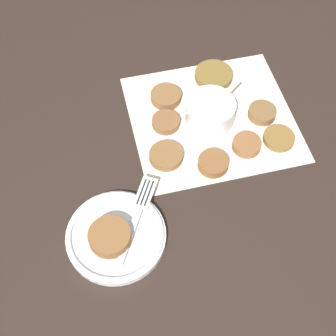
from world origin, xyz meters
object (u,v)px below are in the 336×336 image
(serving_plate, at_px, (116,236))
(fritter_on_plate, at_px, (110,237))
(sauce_bowl, at_px, (210,113))
(fork, at_px, (139,209))

(serving_plate, height_order, fritter_on_plate, fritter_on_plate)
(serving_plate, distance_m, fritter_on_plate, 0.03)
(sauce_bowl, relative_size, serving_plate, 0.68)
(fritter_on_plate, bearing_deg, fork, -149.04)
(serving_plate, distance_m, fork, 0.06)
(fritter_on_plate, bearing_deg, serving_plate, -144.63)
(serving_plate, bearing_deg, fork, -150.06)
(sauce_bowl, height_order, fork, sauce_bowl)
(sauce_bowl, xyz_separation_m, fritter_on_plate, (0.27, 0.20, 0.00))
(fork, bearing_deg, fritter_on_plate, 30.96)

